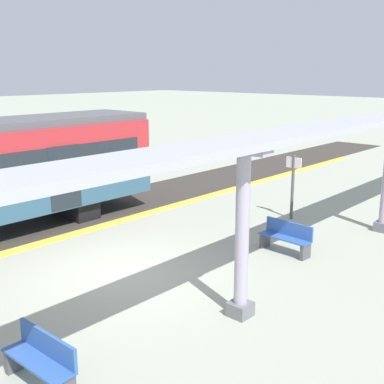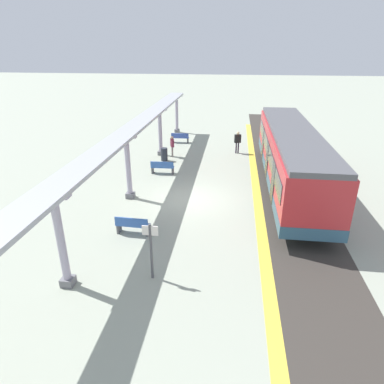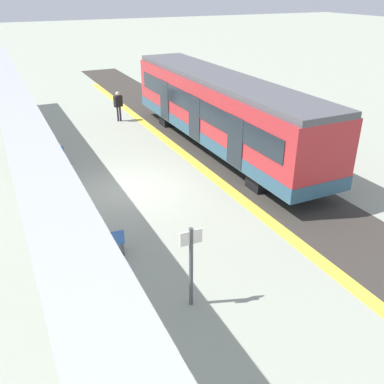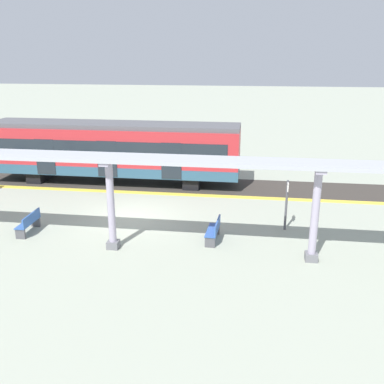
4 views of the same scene
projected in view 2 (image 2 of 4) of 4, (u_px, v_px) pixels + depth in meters
name	position (u px, v px, depth m)	size (l,w,h in m)	color
ground_plane	(191.00, 199.00, 18.41)	(176.00, 176.00, 0.00)	#9AA18F
tactile_edge_strip	(258.00, 203.00, 18.00)	(0.48, 39.58, 0.01)	gold
trackbed	(293.00, 205.00, 17.79)	(3.20, 51.58, 0.01)	#38332D
train_near_carriage	(290.00, 157.00, 19.34)	(2.65, 14.40, 3.48)	#B5292E
canopy_pillar_nearest	(177.00, 114.00, 32.04)	(1.10, 0.44, 3.51)	slate
canopy_pillar_second	(160.00, 132.00, 25.24)	(1.10, 0.44, 3.51)	slate
canopy_pillar_third	(128.00, 167.00, 17.91)	(1.10, 0.44, 3.51)	slate
canopy_pillar_fourth	(61.00, 241.00, 11.12)	(1.10, 0.44, 3.51)	slate
canopy_beam	(126.00, 133.00, 17.25)	(1.20, 31.74, 0.16)	#A8AAB2
bench_near_end	(162.00, 167.00, 21.93)	(1.51, 0.48, 0.86)	#3059A2
bench_mid_platform	(180.00, 138.00, 29.01)	(1.51, 0.48, 0.86)	#324DA2
bench_far_end	(133.00, 225.00, 14.84)	(1.52, 0.51, 0.86)	#3159A5
trash_bin	(164.00, 154.00, 24.44)	(0.48, 0.48, 0.95)	#262A34
platform_info_sign	(151.00, 246.00, 11.67)	(0.56, 0.10, 2.20)	#4C4C51
passenger_waiting_near_edge	(238.00, 140.00, 25.94)	(0.54, 0.37, 1.70)	#281B2E
passenger_by_the_benches	(172.00, 144.00, 25.11)	(0.36, 0.50, 1.59)	gray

